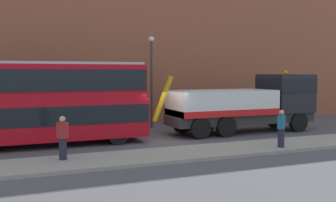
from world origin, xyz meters
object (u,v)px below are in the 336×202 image
object	(u,v)px
double_decker_bus	(32,100)
street_lamp	(152,74)
pedestrian_onlooker	(63,138)
recovery_tow_truck	(248,103)
pedestrian_bystander	(281,129)

from	to	relation	value
double_decker_bus	street_lamp	xyz separation A→B (m)	(7.68, 4.17, 1.24)
pedestrian_onlooker	street_lamp	size ratio (longest dim) A/B	0.29
double_decker_bus	street_lamp	bearing A→B (deg)	28.31
recovery_tow_truck	double_decker_bus	bearing A→B (deg)	179.80
recovery_tow_truck	street_lamp	distance (m)	6.39
pedestrian_onlooker	pedestrian_bystander	size ratio (longest dim) A/B	1.00
pedestrian_onlooker	street_lamp	bearing A→B (deg)	13.49
double_decker_bus	pedestrian_bystander	distance (m)	11.71
recovery_tow_truck	pedestrian_bystander	size ratio (longest dim) A/B	5.93
pedestrian_onlooker	pedestrian_bystander	xyz separation A→B (m)	(9.55, -1.20, 0.00)
pedestrian_bystander	street_lamp	size ratio (longest dim) A/B	0.29
pedestrian_bystander	double_decker_bus	bearing A→B (deg)	26.25
recovery_tow_truck	double_decker_bus	world-z (taller)	double_decker_bus
pedestrian_onlooker	street_lamp	world-z (taller)	street_lamp
double_decker_bus	recovery_tow_truck	bearing A→B (deg)	-0.20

